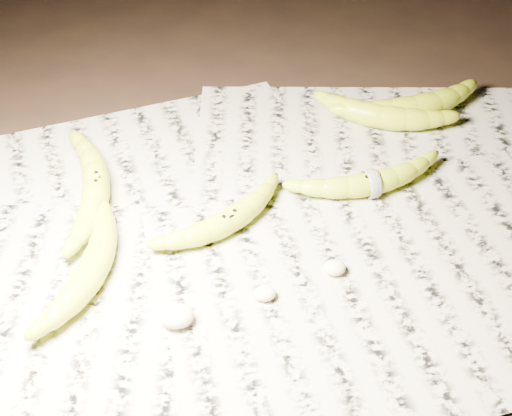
{
  "coord_description": "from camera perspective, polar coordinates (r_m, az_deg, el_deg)",
  "views": [
    {
      "loc": [
        -0.09,
        -0.63,
        0.67
      ],
      "look_at": [
        -0.0,
        0.03,
        0.05
      ],
      "focal_mm": 50.0,
      "sensor_mm": 36.0,
      "label": 1
    }
  ],
  "objects": [
    {
      "name": "banana_center",
      "position": [
        0.93,
        -2.22,
        -0.91
      ],
      "size": [
        0.18,
        0.14,
        0.03
      ],
      "primitive_type": null,
      "rotation": [
        0.0,
        0.0,
        0.55
      ],
      "color": "#C4D91B",
      "rests_on": "newspaper_patch"
    },
    {
      "name": "banana_upper_a",
      "position": [
        1.15,
        12.52,
        7.96
      ],
      "size": [
        0.22,
        0.1,
        0.04
      ],
      "primitive_type": null,
      "rotation": [
        0.0,
        0.0,
        0.15
      ],
      "color": "#C4D91B",
      "rests_on": "newspaper_patch"
    },
    {
      "name": "banana_taped",
      "position": [
        1.0,
        9.2,
        2.11
      ],
      "size": [
        0.21,
        0.09,
        0.03
      ],
      "primitive_type": null,
      "rotation": [
        0.0,
        0.0,
        0.16
      ],
      "color": "#C4D91B",
      "rests_on": "newspaper_patch"
    },
    {
      "name": "banana_left_a",
      "position": [
        1.01,
        -12.69,
        1.84
      ],
      "size": [
        0.06,
        0.22,
        0.04
      ],
      "primitive_type": null,
      "rotation": [
        0.0,
        0.0,
        1.58
      ],
      "color": "#C4D91B",
      "rests_on": "newspaper_patch"
    },
    {
      "name": "banana_upper_b",
      "position": [
        1.13,
        10.06,
        7.38
      ],
      "size": [
        0.2,
        0.13,
        0.04
      ],
      "primitive_type": null,
      "rotation": [
        0.0,
        0.0,
        -0.42
      ],
      "color": "#C4D91B",
      "rests_on": "newspaper_patch"
    },
    {
      "name": "newspaper_patch",
      "position": [
        0.95,
        0.76,
        -1.57
      ],
      "size": [
        0.9,
        0.7,
        0.01
      ],
      "primitive_type": "cube",
      "color": "#ACA693",
      "rests_on": "ground"
    },
    {
      "name": "banana_left_b",
      "position": [
        0.9,
        -12.91,
        -4.55
      ],
      "size": [
        0.13,
        0.21,
        0.04
      ],
      "primitive_type": null,
      "rotation": [
        0.0,
        0.0,
        1.22
      ],
      "color": "#C4D91B",
      "rests_on": "newspaper_patch"
    },
    {
      "name": "ground",
      "position": [
        0.93,
        0.36,
        -3.33
      ],
      "size": [
        3.0,
        3.0,
        0.0
      ],
      "primitive_type": "plane",
      "color": "black",
      "rests_on": "ground"
    },
    {
      "name": "measuring_tape",
      "position": [
        1.0,
        9.2,
        2.11
      ],
      "size": [
        0.01,
        0.04,
        0.04
      ],
      "primitive_type": "torus",
      "rotation": [
        0.0,
        1.57,
        0.16
      ],
      "color": "white",
      "rests_on": "newspaper_patch"
    },
    {
      "name": "flesh_chunk_b",
      "position": [
        0.86,
        0.7,
        -6.67
      ],
      "size": [
        0.03,
        0.02,
        0.02
      ],
      "primitive_type": "ellipsoid",
      "color": "beige",
      "rests_on": "newspaper_patch"
    },
    {
      "name": "flesh_chunk_a",
      "position": [
        0.84,
        -6.38,
        -8.42
      ],
      "size": [
        0.04,
        0.03,
        0.02
      ],
      "primitive_type": "ellipsoid",
      "color": "beige",
      "rests_on": "newspaper_patch"
    },
    {
      "name": "flesh_chunk_c",
      "position": [
        0.89,
        6.31,
        -4.6
      ],
      "size": [
        0.03,
        0.02,
        0.02
      ],
      "primitive_type": "ellipsoid",
      "color": "beige",
      "rests_on": "newspaper_patch"
    }
  ]
}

